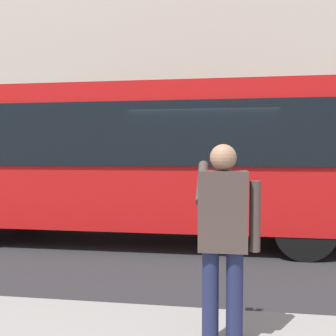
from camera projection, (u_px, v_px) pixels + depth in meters
The scene contains 4 objects.
ground_plane at pixel (204, 243), 7.48m from camera, with size 60.00×60.00×0.00m, color #2B2B2D.
building_facade_far at pixel (215, 37), 13.95m from camera, with size 28.00×1.55×12.00m.
red_bus at pixel (139, 157), 7.74m from camera, with size 9.05×2.54×3.08m.
pedestrian_photographer at pixel (223, 230), 3.16m from camera, with size 0.53×0.52×1.70m.
Camera 1 is at (-0.38, 7.44, 1.78)m, focal length 40.76 mm.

